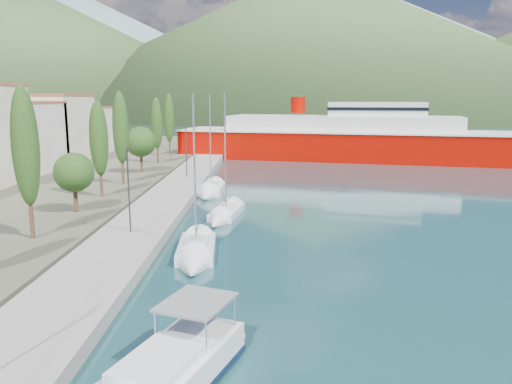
{
  "coord_description": "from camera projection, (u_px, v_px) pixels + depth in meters",
  "views": [
    {
      "loc": [
        0.54,
        -22.03,
        10.2
      ],
      "look_at": [
        0.0,
        14.0,
        3.5
      ],
      "focal_mm": 35.0,
      "sensor_mm": 36.0,
      "label": 1
    }
  ],
  "objects": [
    {
      "name": "ferry",
      "position": [
        343.0,
        139.0,
        85.86
      ],
      "size": [
        57.68,
        25.36,
        11.22
      ],
      "color": "#A10800",
      "rests_on": "ground"
    },
    {
      "name": "ground",
      "position": [
        262.0,
        136.0,
        141.49
      ],
      "size": [
        1400.0,
        1400.0,
        0.0
      ],
      "primitive_type": "plane",
      "color": "#1A4246"
    },
    {
      "name": "hills_near",
      "position": [
        392.0,
        47.0,
        379.28
      ],
      "size": [
        1010.0,
        520.0,
        115.0
      ],
      "color": "#40592D",
      "rests_on": "ground"
    },
    {
      "name": "tree_row",
      "position": [
        119.0,
        139.0,
        55.08
      ],
      "size": [
        3.97,
        61.93,
        10.55
      ],
      "color": "#47301E",
      "rests_on": "land_strip"
    },
    {
      "name": "sailboat_near",
      "position": [
        195.0,
        258.0,
        31.54
      ],
      "size": [
        2.91,
        8.15,
        11.51
      ],
      "color": "silver",
      "rests_on": "ground"
    },
    {
      "name": "sailboat_far",
      "position": [
        209.0,
        193.0,
        53.49
      ],
      "size": [
        2.92,
        8.08,
        11.72
      ],
      "color": "silver",
      "rests_on": "ground"
    },
    {
      "name": "quay",
      "position": [
        167.0,
        200.0,
        49.14
      ],
      "size": [
        5.0,
        88.0,
        0.8
      ],
      "primitive_type": "cube",
      "color": "gray",
      "rests_on": "ground"
    },
    {
      "name": "hills_far",
      "position": [
        375.0,
        44.0,
        615.58
      ],
      "size": [
        1480.0,
        900.0,
        180.0
      ],
      "color": "gray",
      "rests_on": "ground"
    },
    {
      "name": "lamp_posts",
      "position": [
        138.0,
        181.0,
        37.77
      ],
      "size": [
        0.15,
        46.38,
        6.06
      ],
      "color": "#2D2D33",
      "rests_on": "quay"
    },
    {
      "name": "sailboat_mid",
      "position": [
        222.0,
        217.0,
        42.63
      ],
      "size": [
        3.34,
        8.32,
        11.64
      ],
      "color": "silver",
      "rests_on": "ground"
    }
  ]
}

